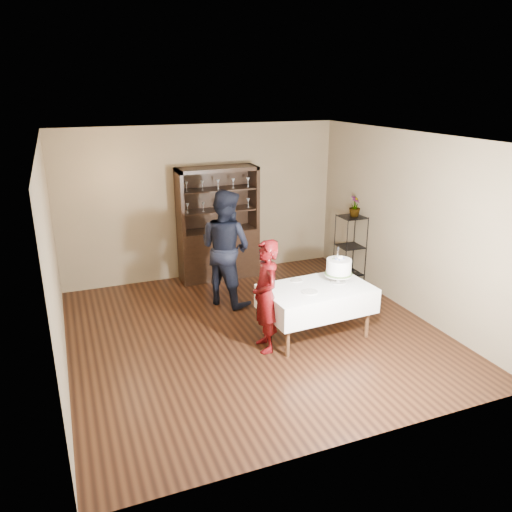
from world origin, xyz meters
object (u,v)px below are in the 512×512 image
(cake_table, at_px, (316,299))
(potted_plant, at_px, (355,206))
(plant_etagere, at_px, (350,246))
(woman, at_px, (266,296))
(cake, at_px, (339,268))
(china_hutch, at_px, (218,242))
(man, at_px, (225,248))

(cake_table, bearing_deg, potted_plant, 45.66)
(plant_etagere, xyz_separation_m, woman, (-2.30, -1.68, 0.10))
(cake, distance_m, potted_plant, 2.01)
(china_hutch, xyz_separation_m, woman, (-0.22, -2.73, 0.09))
(plant_etagere, xyz_separation_m, cake, (-1.17, -1.55, 0.29))
(cake, height_order, potted_plant, potted_plant)
(cake_table, distance_m, potted_plant, 2.37)
(plant_etagere, relative_size, man, 0.65)
(plant_etagere, bearing_deg, china_hutch, 153.17)
(china_hutch, height_order, man, china_hutch)
(china_hutch, relative_size, man, 1.09)
(plant_etagere, relative_size, cake, 2.27)
(china_hutch, relative_size, cake, 3.79)
(woman, bearing_deg, china_hutch, -179.45)
(china_hutch, height_order, woman, china_hutch)
(cake, bearing_deg, man, 127.40)
(plant_etagere, height_order, cake, cake)
(woman, height_order, cake, woman)
(china_hutch, bearing_deg, cake_table, -78.12)
(china_hutch, distance_m, potted_plant, 2.47)
(cake_table, height_order, potted_plant, potted_plant)
(cake_table, bearing_deg, china_hutch, 101.88)
(china_hutch, height_order, plant_etagere, china_hutch)
(china_hutch, xyz_separation_m, man, (-0.23, -1.11, 0.26))
(china_hutch, xyz_separation_m, potted_plant, (2.12, -1.06, 0.70))
(man, bearing_deg, cake_table, 172.83)
(cake_table, xyz_separation_m, woman, (-0.78, -0.07, 0.19))
(woman, bearing_deg, cake, 101.33)
(woman, xyz_separation_m, man, (-0.01, 1.62, 0.17))
(man, bearing_deg, plant_etagere, -122.78)
(man, distance_m, potted_plant, 2.39)
(china_hutch, distance_m, cake_table, 2.71)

